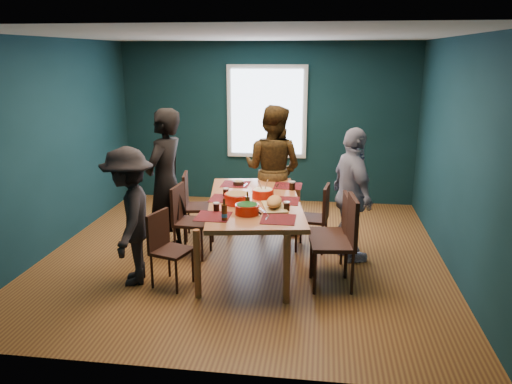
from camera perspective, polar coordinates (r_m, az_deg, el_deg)
room at (r=6.37m, az=-1.03°, el=5.36°), size 5.01×5.01×2.71m
dining_table at (r=5.99m, az=-0.18°, el=-1.60°), size 1.39×2.27×0.81m
chair_left_far at (r=6.93m, az=-7.19°, el=-1.01°), size 0.48×0.48×0.92m
chair_left_mid at (r=6.36m, az=-8.04°, el=-2.63°), size 0.45×0.45×0.91m
chair_left_near at (r=5.61m, az=-10.31°, el=-5.76°), size 0.47×0.47×0.83m
chair_right_far at (r=6.51m, az=7.14°, el=-2.37°), size 0.44×0.44×0.88m
chair_right_mid at (r=5.90m, az=9.22°, el=-3.98°), size 0.46×0.46×0.94m
chair_right_near at (r=5.50m, az=9.74°, el=-4.89°), size 0.52×0.52×1.03m
person_far_left at (r=6.38m, az=-10.32°, el=1.09°), size 0.59×0.76×1.86m
person_back at (r=7.11m, az=1.93°, el=2.62°), size 1.06×0.94×1.82m
person_right at (r=6.19m, az=10.93°, el=-0.38°), size 0.72×1.05×1.66m
person_near_left at (r=5.65m, az=-14.25°, el=-2.73°), size 0.79×1.10×1.54m
bowl_salad at (r=5.80m, az=-2.17°, el=-0.71°), size 0.30×0.30×0.12m
bowl_dumpling at (r=6.03m, az=0.79°, el=-0.12°), size 0.26×0.26×0.25m
bowl_herbs at (r=5.43m, az=-1.03°, el=-1.92°), size 0.26×0.26×0.11m
cutting_board at (r=5.65m, az=2.09°, el=-1.24°), size 0.35×0.60×0.13m
small_bowl at (r=6.62m, az=-2.01°, el=1.05°), size 0.15×0.15×0.06m
beer_bottle_a at (r=5.22m, az=-3.64°, el=-2.36°), size 0.07×0.07×0.24m
beer_bottle_b at (r=5.57m, az=-0.97°, el=-1.20°), size 0.06×0.06×0.22m
cola_glass_a at (r=5.54m, az=-4.55°, el=-1.67°), size 0.07×0.07×0.10m
cola_glass_b at (r=5.57m, az=3.52°, el=-1.55°), size 0.07×0.07×0.10m
cola_glass_c at (r=6.40m, az=4.16°, el=0.78°), size 0.08×0.08×0.11m
cola_glass_d at (r=6.11m, az=-3.46°, el=0.02°), size 0.08×0.08×0.10m
napkin_a at (r=5.96m, az=3.18°, el=-0.91°), size 0.16×0.16×0.00m
napkin_b at (r=5.70m, az=-4.05°, el=-1.72°), size 0.17×0.17×0.00m
napkin_c at (r=5.32m, az=2.25°, el=-2.97°), size 0.20×0.20×0.00m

